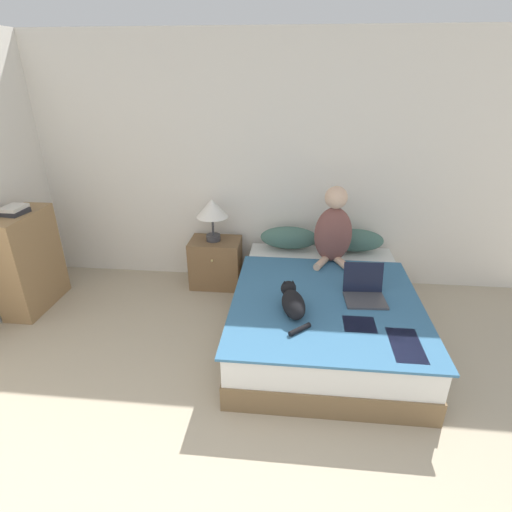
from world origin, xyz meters
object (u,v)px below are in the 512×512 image
at_px(bed, 323,312).
at_px(table_lamp, 212,210).
at_px(person_sitting, 334,229).
at_px(nightstand, 216,263).
at_px(book_stack_top, 14,210).
at_px(bookshelf, 28,261).
at_px(pillow_far, 354,240).
at_px(laptop_open, 364,292).
at_px(cat_tabby, 293,302).
at_px(pillow_near, 289,238).

xyz_separation_m(bed, table_lamp, (-1.14, 0.82, 0.64)).
bearing_deg(person_sitting, nightstand, 169.06).
distance_m(table_lamp, book_stack_top, 1.83).
bearing_deg(book_stack_top, bookshelf, 98.56).
xyz_separation_m(pillow_far, bookshelf, (-3.19, -0.66, -0.09)).
distance_m(bed, book_stack_top, 2.97).
height_order(laptop_open, table_lamp, table_lamp).
xyz_separation_m(cat_tabby, nightstand, (-0.85, 1.20, -0.28)).
height_order(bookshelf, book_stack_top, book_stack_top).
bearing_deg(cat_tabby, pillow_far, -39.25).
xyz_separation_m(pillow_far, person_sitting, (-0.25, -0.28, 0.22)).
distance_m(bed, laptop_open, 0.44).
bearing_deg(book_stack_top, person_sitting, 7.43).
distance_m(nightstand, table_lamp, 0.60).
bearing_deg(pillow_near, person_sitting, -33.19).
relative_size(bed, pillow_far, 3.34).
bearing_deg(cat_tabby, nightstand, 22.38).
height_order(pillow_near, cat_tabby, pillow_near).
distance_m(pillow_far, book_stack_top, 3.29).
bearing_deg(bed, cat_tabby, -126.26).
bearing_deg(pillow_near, table_lamp, -176.87).
relative_size(laptop_open, bookshelf, 0.36).
xyz_separation_m(pillow_far, laptop_open, (-0.03, -0.98, -0.06)).
relative_size(pillow_near, bookshelf, 0.62).
bearing_deg(book_stack_top, bed, -4.05).
xyz_separation_m(laptop_open, nightstand, (-1.44, 0.93, -0.25)).
bearing_deg(pillow_far, table_lamp, -178.30).
distance_m(pillow_far, person_sitting, 0.43).
bearing_deg(pillow_far, nightstand, -178.29).
distance_m(pillow_near, table_lamp, 0.86).
relative_size(pillow_far, bookshelf, 0.62).
bearing_deg(table_lamp, person_sitting, -10.80).
bearing_deg(nightstand, laptop_open, -32.94).
bearing_deg(bed, pillow_far, 68.68).
relative_size(pillow_near, nightstand, 1.12).
height_order(pillow_near, pillow_far, same).
bearing_deg(person_sitting, pillow_far, 48.13).
relative_size(pillow_near, laptop_open, 1.74).
height_order(pillow_near, bookshelf, bookshelf).
xyz_separation_m(bookshelf, book_stack_top, (0.00, -0.01, 0.53)).
height_order(person_sitting, cat_tabby, person_sitting).
relative_size(cat_tabby, nightstand, 1.05).
distance_m(pillow_near, bookshelf, 2.60).
relative_size(person_sitting, cat_tabby, 1.34).
relative_size(pillow_near, person_sitting, 0.80).
distance_m(cat_tabby, bookshelf, 2.64).
xyz_separation_m(pillow_far, cat_tabby, (-0.61, -1.24, -0.03)).
xyz_separation_m(laptop_open, bookshelf, (-3.16, 0.32, -0.03)).
distance_m(cat_tabby, table_lamp, 1.51).
distance_m(pillow_far, nightstand, 1.50).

